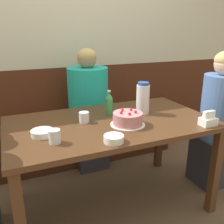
{
  "coord_description": "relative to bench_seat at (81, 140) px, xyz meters",
  "views": [
    {
      "loc": [
        -0.66,
        -1.57,
        1.36
      ],
      "look_at": [
        0.03,
        0.05,
        0.78
      ],
      "focal_mm": 40.0,
      "sensor_mm": 36.0,
      "label": 1
    }
  ],
  "objects": [
    {
      "name": "glass_water_tall",
      "position": [
        -0.45,
        -1.04,
        0.54
      ],
      "size": [
        0.07,
        0.07,
        0.08
      ],
      "color": "silver",
      "rests_on": "dining_table"
    },
    {
      "name": "person_dark_striped",
      "position": [
        1.0,
        -0.89,
        0.35
      ],
      "size": [
        0.34,
        0.32,
        1.2
      ],
      "rotation": [
        0.0,
        0.0,
        3.14
      ],
      "color": "#33333D",
      "rests_on": "ground_plane"
    },
    {
      "name": "napkin_holder",
      "position": [
        0.59,
        -1.18,
        0.54
      ],
      "size": [
        0.11,
        0.08,
        0.11
      ],
      "color": "white",
      "rests_on": "dining_table"
    },
    {
      "name": "bench_seat",
      "position": [
        0.0,
        0.0,
        0.0
      ],
      "size": [
        2.02,
        0.38,
        0.45
      ],
      "color": "#472314",
      "rests_on": "ground_plane"
    },
    {
      "name": "dining_table",
      "position": [
        0.0,
        -0.83,
        0.42
      ],
      "size": [
        1.48,
        0.85,
        0.73
      ],
      "color": "#4C2D19",
      "rests_on": "ground_plane"
    },
    {
      "name": "birthday_cake",
      "position": [
        0.08,
        -0.95,
        0.54
      ],
      "size": [
        0.24,
        0.24,
        0.11
      ],
      "color": "white",
      "rests_on": "dining_table"
    },
    {
      "name": "glass_tumbler_short",
      "position": [
        -0.18,
        -0.78,
        0.54
      ],
      "size": [
        0.07,
        0.07,
        0.08
      ],
      "color": "silver",
      "rests_on": "dining_table"
    },
    {
      "name": "bowl_soup_white",
      "position": [
        -0.5,
        -0.91,
        0.52
      ],
      "size": [
        0.14,
        0.14,
        0.04
      ],
      "color": "white",
      "rests_on": "dining_table"
    },
    {
      "name": "soju_bottle",
      "position": [
        0.05,
        -0.67,
        0.59
      ],
      "size": [
        0.06,
        0.06,
        0.19
      ],
      "color": "#388E4C",
      "rests_on": "dining_table"
    },
    {
      "name": "water_pitcher",
      "position": [
        0.3,
        -0.76,
        0.62
      ],
      "size": [
        0.1,
        0.1,
        0.25
      ],
      "color": "white",
      "rests_on": "dining_table"
    },
    {
      "name": "ground_plane",
      "position": [
        0.0,
        -0.83,
        -0.23
      ],
      "size": [
        12.0,
        12.0,
        0.0
      ],
      "primitive_type": "plane",
      "color": "brown"
    },
    {
      "name": "back_wall",
      "position": [
        0.0,
        0.22,
        1.02
      ],
      "size": [
        4.8,
        0.04,
        2.5
      ],
      "color": "#4C2314",
      "rests_on": "ground_plane"
    },
    {
      "name": "person_teal_shirt",
      "position": [
        0.05,
        -0.15,
        0.37
      ],
      "size": [
        0.39,
        0.39,
        1.2
      ],
      "rotation": [
        0.0,
        0.0,
        -1.57
      ],
      "color": "#33333D",
      "rests_on": "ground_plane"
    },
    {
      "name": "bowl_rice_small",
      "position": [
        -0.12,
        -1.17,
        0.52
      ],
      "size": [
        0.12,
        0.12,
        0.04
      ],
      "color": "white",
      "rests_on": "dining_table"
    }
  ]
}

